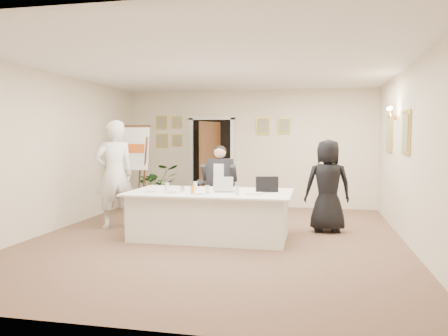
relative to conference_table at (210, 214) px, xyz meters
name	(u,v)px	position (x,y,z in m)	size (l,w,h in m)	color
floor	(217,238)	(0.12, -0.04, -0.39)	(7.00, 7.00, 0.00)	brown
ceiling	(217,67)	(0.12, -0.04, 2.41)	(6.00, 7.00, 0.02)	white
wall_back	(249,149)	(0.12, 3.46, 1.01)	(6.00, 0.10, 2.80)	beige
wall_front	(126,169)	(0.12, -3.54, 1.01)	(6.00, 0.10, 2.80)	beige
wall_left	(52,153)	(-2.88, -0.04, 1.01)	(0.10, 7.00, 2.80)	beige
wall_right	(412,155)	(3.12, -0.04, 1.01)	(0.10, 7.00, 2.80)	beige
doorway	(211,163)	(-0.76, 3.28, 0.65)	(1.14, 0.86, 2.20)	black
pictures_back_wall	(216,130)	(-0.68, 3.43, 1.46)	(3.40, 0.06, 0.80)	gold
pictures_right_wall	(396,133)	(3.09, 1.16, 1.36)	(0.06, 2.20, 0.80)	gold
wall_sconce	(393,113)	(3.02, 1.16, 1.71)	(0.20, 0.30, 0.24)	#C6863F
conference_table	(210,214)	(0.00, 0.00, 0.00)	(2.68, 1.43, 0.78)	white
seated_man	(220,185)	(-0.09, 1.13, 0.37)	(0.66, 0.70, 1.53)	black
flip_chart	(136,174)	(-2.14, 1.90, 0.48)	(0.67, 0.44, 1.90)	#402714
standing_man	(114,174)	(-1.93, 0.46, 0.60)	(0.72, 0.47, 1.98)	white
standing_woman	(328,186)	(1.92, 0.86, 0.43)	(0.80, 0.52, 1.64)	black
potted_palm	(158,187)	(-1.88, 2.56, 0.14)	(0.95, 0.82, 1.06)	#1F521B
laptop	(225,183)	(0.23, 0.03, 0.52)	(0.32, 0.35, 0.28)	#B7BABC
laptop_bag	(267,184)	(0.93, 0.12, 0.51)	(0.36, 0.10, 0.25)	black
paper_stack	(254,194)	(0.76, -0.23, 0.40)	(0.27, 0.19, 0.03)	white
plate_left	(151,192)	(-0.91, -0.34, 0.39)	(0.22, 0.22, 0.01)	white
plate_mid	(171,193)	(-0.57, -0.35, 0.39)	(0.23, 0.23, 0.01)	white
plate_near	(198,194)	(-0.09, -0.46, 0.39)	(0.22, 0.22, 0.01)	white
glass_a	(167,187)	(-0.73, -0.08, 0.45)	(0.06, 0.06, 0.14)	silver
glass_b	(207,190)	(0.03, -0.35, 0.45)	(0.06, 0.06, 0.14)	silver
glass_c	(237,190)	(0.51, -0.35, 0.45)	(0.06, 0.06, 0.14)	silver
glass_d	(195,185)	(-0.32, 0.21, 0.45)	(0.07, 0.07, 0.14)	silver
oj_glass	(193,190)	(-0.20, -0.37, 0.45)	(0.07, 0.07, 0.13)	orange
steel_jug	(183,189)	(-0.42, -0.21, 0.44)	(0.08, 0.08, 0.11)	silver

